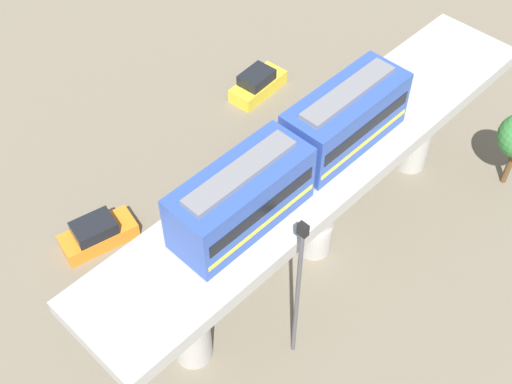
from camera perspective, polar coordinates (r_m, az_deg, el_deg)
The scene contains 7 objects.
ground_plane at distance 38.08m, azimuth 4.91°, elevation -4.66°, with size 120.00×120.00×0.00m, color #706654.
viaduct at distance 33.78m, azimuth 5.52°, elevation 0.97°, with size 5.20×28.00×7.36m.
train at distance 30.23m, azimuth 3.40°, elevation 3.10°, with size 2.64×13.55×3.24m.
parked_car_black at distance 42.06m, azimuth 1.43°, elevation 3.77°, with size 2.48×4.44×1.76m.
parked_car_yellow at distance 46.62m, azimuth 0.14°, elevation 9.15°, with size 2.13×4.33×1.76m.
parked_car_orange at distance 38.59m, azimuth -13.29°, elevation -3.47°, with size 2.69×4.50×1.76m.
signal_post at distance 29.87m, azimuth 3.58°, elevation -8.12°, with size 0.44×0.28×9.96m.
Camera 1 is at (-13.43, 18.44, 30.49)m, focal length 47.17 mm.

